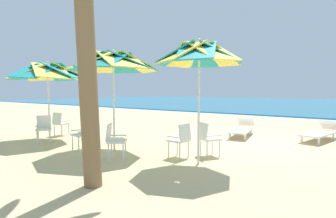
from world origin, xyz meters
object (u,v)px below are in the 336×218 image
object	(u,v)px
beach_umbrella_2	(48,72)
plastic_chair_4	(60,122)
plastic_chair_1	(181,138)
palm_tree_3	(87,33)
beach_umbrella_0	(199,55)
plastic_chair_3	(83,132)
plastic_chair_0	(208,137)
plastic_chair_2	(114,139)
plastic_chair_5	(44,127)
sun_lounger_0	(320,132)
sun_lounger_1	(242,128)
beach_umbrella_1	(113,63)

from	to	relation	value
beach_umbrella_2	plastic_chair_4	world-z (taller)	beach_umbrella_2
plastic_chair_1	plastic_chair_4	bearing A→B (deg)	177.96
plastic_chair_4	palm_tree_3	world-z (taller)	palm_tree_3
beach_umbrella_2	plastic_chair_4	size ratio (longest dim) A/B	3.04
beach_umbrella_0	plastic_chair_3	xyz separation A→B (m)	(-3.38, -0.56, -1.96)
plastic_chair_0	plastic_chair_2	bearing A→B (deg)	-137.40
plastic_chair_0	palm_tree_3	world-z (taller)	palm_tree_3
plastic_chair_3	plastic_chair_5	world-z (taller)	same
plastic_chair_2	sun_lounger_0	size ratio (longest dim) A/B	0.39
plastic_chair_3	plastic_chair_4	size ratio (longest dim) A/B	1.00
plastic_chair_0	palm_tree_3	xyz separation A→B (m)	(-0.62, -3.20, 2.14)
beach_umbrella_2	palm_tree_3	world-z (taller)	palm_tree_3
plastic_chair_4	sun_lounger_1	world-z (taller)	plastic_chair_4
plastic_chair_3	palm_tree_3	world-z (taller)	palm_tree_3
plastic_chair_3	beach_umbrella_0	bearing A→B (deg)	9.38
plastic_chair_1	plastic_chair_3	world-z (taller)	same
beach_umbrella_2	plastic_chair_0	bearing A→B (deg)	11.76
plastic_chair_1	beach_umbrella_0	bearing A→B (deg)	-20.55
plastic_chair_2	plastic_chair_0	bearing A→B (deg)	42.60
plastic_chair_5	palm_tree_3	xyz separation A→B (m)	(4.48, -1.75, 2.14)
plastic_chair_1	beach_umbrella_2	bearing A→B (deg)	-173.79
beach_umbrella_2	plastic_chair_5	distance (m)	1.82
beach_umbrella_2	plastic_chair_5	size ratio (longest dim) A/B	3.04
beach_umbrella_1	plastic_chair_4	distance (m)	4.00
plastic_chair_1	sun_lounger_0	world-z (taller)	plastic_chair_1
beach_umbrella_0	sun_lounger_1	size ratio (longest dim) A/B	1.27
plastic_chair_5	palm_tree_3	distance (m)	5.26
beach_umbrella_0	plastic_chair_4	world-z (taller)	beach_umbrella_0
palm_tree_3	plastic_chair_2	bearing A→B (deg)	124.28
sun_lounger_0	palm_tree_3	world-z (taller)	palm_tree_3
plastic_chair_2	sun_lounger_0	bearing A→B (deg)	56.41
beach_umbrella_1	plastic_chair_5	world-z (taller)	beach_umbrella_1
beach_umbrella_1	plastic_chair_3	distance (m)	2.13
plastic_chair_1	plastic_chair_2	world-z (taller)	same
plastic_chair_3	beach_umbrella_2	xyz separation A→B (m)	(-2.15, 0.26, 1.77)
plastic_chair_2	sun_lounger_1	distance (m)	5.21
plastic_chair_3	beach_umbrella_2	world-z (taller)	beach_umbrella_2
plastic_chair_5	palm_tree_3	size ratio (longest dim) A/B	0.20
plastic_chair_0	beach_umbrella_1	world-z (taller)	beach_umbrella_1
beach_umbrella_2	sun_lounger_1	bearing A→B (deg)	42.54
sun_lounger_0	sun_lounger_1	size ratio (longest dim) A/B	1.00
plastic_chair_4	plastic_chair_2	bearing A→B (deg)	-16.18
beach_umbrella_0	beach_umbrella_2	size ratio (longest dim) A/B	1.07
plastic_chair_3	plastic_chair_5	bearing A→B (deg)	-177.69
palm_tree_3	plastic_chair_3	bearing A→B (deg)	144.54
beach_umbrella_0	plastic_chair_0	size ratio (longest dim) A/B	3.27
plastic_chair_0	plastic_chair_4	bearing A→B (deg)	-176.23
sun_lounger_0	plastic_chair_3	bearing A→B (deg)	-133.71
beach_umbrella_0	palm_tree_3	bearing A→B (deg)	-108.76
beach_umbrella_1	plastic_chair_2	distance (m)	2.15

